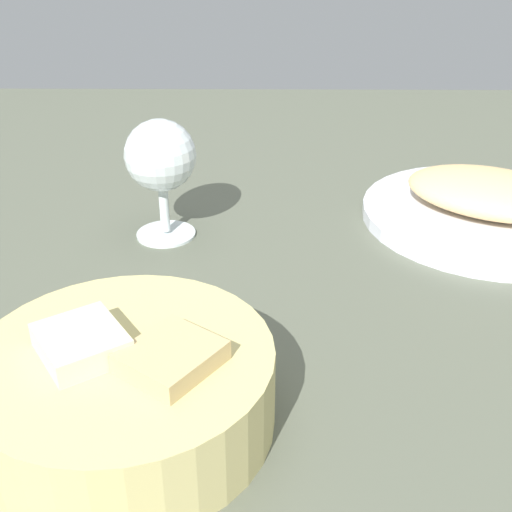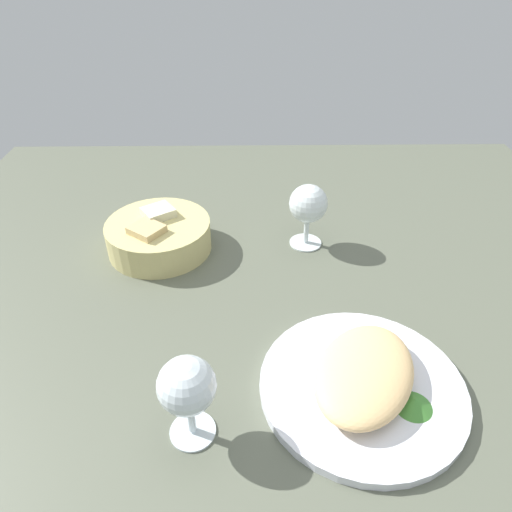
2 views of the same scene
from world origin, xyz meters
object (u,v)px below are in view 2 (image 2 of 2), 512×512
object	(u,v)px
plate	(362,387)
wine_glass_near	(308,206)
wine_glass_far	(187,389)
bread_basket	(159,235)

from	to	relation	value
plate	wine_glass_near	xyz separation A→B (cm)	(35.35, 3.96, 7.70)
plate	wine_glass_far	bearing A→B (deg)	105.20
plate	wine_glass_far	world-z (taller)	wine_glass_far
bread_basket	wine_glass_near	world-z (taller)	wine_glass_near
wine_glass_near	wine_glass_far	size ratio (longest dim) A/B	1.02
plate	bread_basket	world-z (taller)	bread_basket
bread_basket	wine_glass_far	xyz separation A→B (cm)	(-39.96, -10.16, 5.24)
plate	wine_glass_far	distance (cm)	24.22
bread_basket	wine_glass_near	distance (cm)	28.90
wine_glass_near	wine_glass_far	xyz separation A→B (cm)	(-41.38, 18.22, -0.04)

